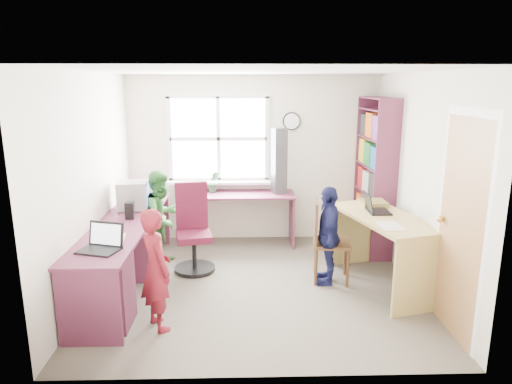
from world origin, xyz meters
TOP-DOWN VIEW (x-y plane):
  - room at (0.01, 0.10)m, footprint 3.64×3.44m
  - l_desk at (-1.31, -0.28)m, footprint 2.38×2.95m
  - right_desk at (1.43, -0.04)m, footprint 1.03×1.57m
  - bookshelf at (1.65, 1.19)m, footprint 0.30×1.02m
  - swivel_chair at (-0.77, 0.52)m, footprint 0.59×0.59m
  - wooden_chair at (0.81, 0.14)m, footprint 0.47×0.47m
  - crt_monitor at (-1.51, 0.61)m, footprint 0.39×0.36m
  - laptop_left at (-1.48, -0.79)m, footprint 0.43×0.39m
  - laptop_right at (1.35, 0.12)m, footprint 0.27×0.33m
  - speaker_a at (-1.46, 0.22)m, footprint 0.11×0.11m
  - speaker_b at (-1.45, 0.80)m, footprint 0.09×0.09m
  - cd_tower at (0.36, 1.44)m, footprint 0.23×0.22m
  - game_box at (1.42, 0.40)m, footprint 0.31×0.31m
  - paper_a at (-1.45, -0.46)m, footprint 0.23×0.30m
  - paper_b at (1.37, -0.42)m, footprint 0.24×0.33m
  - potted_plant at (-0.57, 1.50)m, footprint 0.19×0.16m
  - person_red at (-0.96, -0.89)m, footprint 0.47×0.51m
  - person_green at (-1.18, 0.70)m, footprint 0.70×0.75m
  - person_navy at (0.82, 0.07)m, footprint 0.37×0.71m

SIDE VIEW (x-z plane):
  - l_desk at x=-1.31m, z-range 0.08..0.83m
  - swivel_chair at x=-0.77m, z-range -0.08..1.01m
  - wooden_chair at x=0.81m, z-range 0.04..1.01m
  - person_navy at x=0.82m, z-range 0.00..1.15m
  - person_red at x=-0.96m, z-range 0.00..1.17m
  - right_desk at x=1.43m, z-range 0.19..1.02m
  - person_green at x=-1.18m, z-range 0.00..1.23m
  - paper_a at x=-1.45m, z-range 0.75..0.75m
  - laptop_left at x=-1.48m, z-range 0.68..0.93m
  - speaker_b at x=-1.45m, z-range 0.75..0.92m
  - paper_b at x=1.37m, z-range 0.84..0.84m
  - speaker_a at x=-1.46m, z-range 0.75..0.95m
  - game_box at x=1.42m, z-range 0.84..0.90m
  - laptop_right at x=1.35m, z-range 0.78..1.00m
  - potted_plant at x=-0.57m, z-range 0.75..1.06m
  - crt_monitor at x=-1.51m, z-range 0.75..1.11m
  - bookshelf at x=1.65m, z-range -0.05..2.05m
  - cd_tower at x=0.36m, z-range 0.75..1.68m
  - room at x=0.01m, z-range 0.00..2.44m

